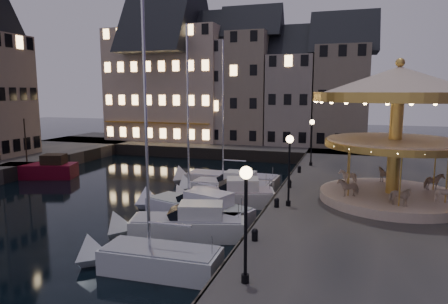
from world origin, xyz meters
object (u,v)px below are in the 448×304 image
(bollard_b, at_px, (277,202))
(red_fishing_boat, at_px, (40,170))
(motorboat_c, at_px, (193,209))
(carousel, at_px, (397,109))
(motorboat_d, at_px, (226,197))
(streetlamp_c, at_px, (312,136))
(motorboat_e, at_px, (226,187))
(motorboat_f, at_px, (225,181))
(motorboat_b, at_px, (180,226))
(motorboat_a, at_px, (149,260))
(bollard_d, at_px, (299,169))
(bollard_a, at_px, (255,234))
(streetlamp_b, at_px, (289,160))
(streetlamp_a, at_px, (246,208))
(bollard_c, at_px, (289,183))

(bollard_b, bearing_deg, red_fishing_boat, 163.02)
(motorboat_c, height_order, carousel, motorboat_c)
(motorboat_c, distance_m, motorboat_d, 3.71)
(streetlamp_c, bearing_deg, carousel, -60.91)
(red_fishing_boat, bearing_deg, motorboat_e, -2.74)
(motorboat_e, bearing_deg, bollard_b, -51.29)
(streetlamp_c, bearing_deg, motorboat_f, -142.36)
(streetlamp_c, distance_m, bollard_b, 14.22)
(motorboat_b, xyz_separation_m, motorboat_d, (0.57, 6.71, -0.00))
(streetlamp_c, height_order, motorboat_a, motorboat_a)
(bollard_d, relative_size, carousel, 0.06)
(bollard_a, xyz_separation_m, carousel, (6.49, 8.91, 5.36))
(streetlamp_b, relative_size, streetlamp_c, 1.00)
(carousel, bearing_deg, streetlamp_c, 119.09)
(motorboat_e, height_order, carousel, carousel)
(streetlamp_c, bearing_deg, red_fishing_boat, -164.12)
(streetlamp_c, height_order, bollard_b, streetlamp_c)
(motorboat_b, relative_size, carousel, 0.74)
(motorboat_a, distance_m, carousel, 16.56)
(motorboat_b, bearing_deg, bollard_a, -27.64)
(streetlamp_a, relative_size, streetlamp_c, 1.00)
(bollard_b, distance_m, bollard_d, 10.50)
(motorboat_a, distance_m, motorboat_f, 16.30)
(streetlamp_c, xyz_separation_m, red_fishing_boat, (-24.05, -6.84, -3.33))
(motorboat_c, bearing_deg, motorboat_f, 94.17)
(red_fishing_boat, bearing_deg, motorboat_a, -37.17)
(bollard_a, height_order, motorboat_f, motorboat_f)
(motorboat_d, bearing_deg, motorboat_f, 108.46)
(carousel, bearing_deg, bollard_d, 132.47)
(bollard_c, distance_m, motorboat_a, 13.09)
(streetlamp_a, bearing_deg, bollard_c, 92.37)
(carousel, bearing_deg, streetlamp_b, -153.75)
(bollard_a, xyz_separation_m, bollard_b, (0.00, 5.50, 0.00))
(bollard_c, distance_m, motorboat_e, 5.28)
(motorboat_c, bearing_deg, motorboat_b, -80.46)
(streetlamp_b, xyz_separation_m, motorboat_b, (-5.38, -3.49, -3.38))
(bollard_a, distance_m, bollard_d, 16.00)
(streetlamp_c, bearing_deg, motorboat_b, -107.58)
(motorboat_c, bearing_deg, motorboat_e, 87.32)
(motorboat_a, bearing_deg, bollard_a, 22.09)
(streetlamp_a, distance_m, bollard_a, 4.71)
(streetlamp_a, distance_m, carousel, 14.49)
(bollard_b, height_order, motorboat_b, motorboat_b)
(streetlamp_a, distance_m, bollard_d, 20.15)
(bollard_d, height_order, motorboat_e, motorboat_e)
(motorboat_e, bearing_deg, motorboat_f, 109.13)
(bollard_c, relative_size, motorboat_a, 0.05)
(streetlamp_b, relative_size, bollard_d, 7.32)
(motorboat_b, bearing_deg, bollard_b, 32.04)
(bollard_a, relative_size, motorboat_e, 0.08)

